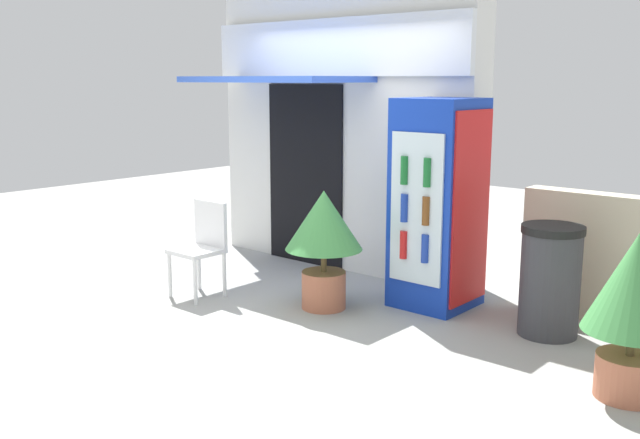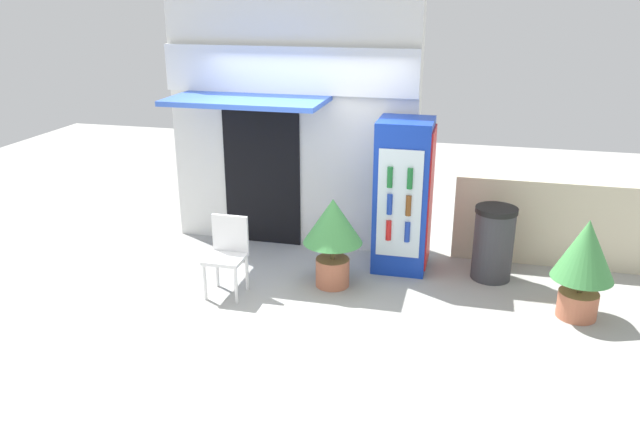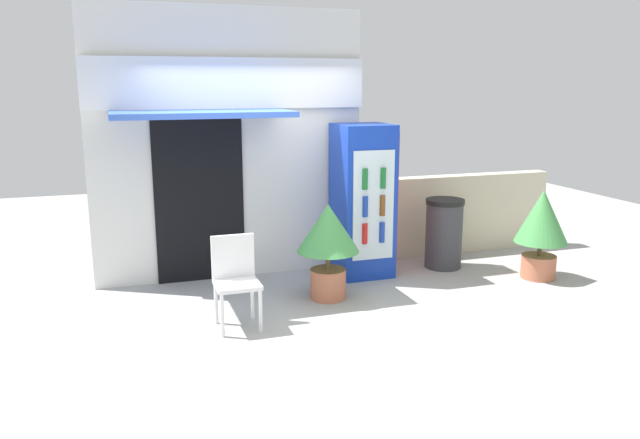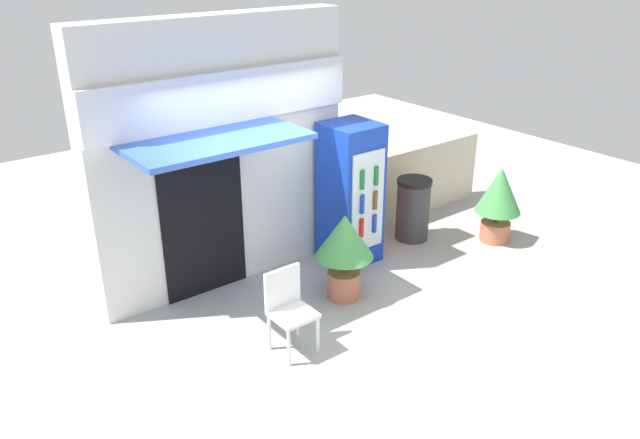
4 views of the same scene
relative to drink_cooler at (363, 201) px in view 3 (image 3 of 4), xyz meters
The scene contains 8 objects.
ground 1.86m from the drink_cooler, 140.27° to the right, with size 16.00×16.00×0.00m, color #A3A39E.
storefront_building 1.76m from the drink_cooler, 160.98° to the left, with size 3.21×1.30×3.16m.
drink_cooler is the anchor object (origin of this frame).
plastic_chair 2.17m from the drink_cooler, 147.06° to the right, with size 0.42×0.40×0.88m.
potted_plant_near_shop 1.03m from the drink_cooler, 134.05° to the right, with size 0.68×0.68×1.05m.
potted_plant_curbside 2.13m from the drink_cooler, 23.42° to the right, with size 0.62×0.62×1.08m.
trash_bin 1.18m from the drink_cooler, ahead, with size 0.48×0.48×0.88m.
stone_boundary_wall 1.91m from the drink_cooler, 16.86° to the left, with size 2.40×0.21×1.07m, color beige.
Camera 3 is at (-1.59, -5.80, 2.32)m, focal length 35.02 mm.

